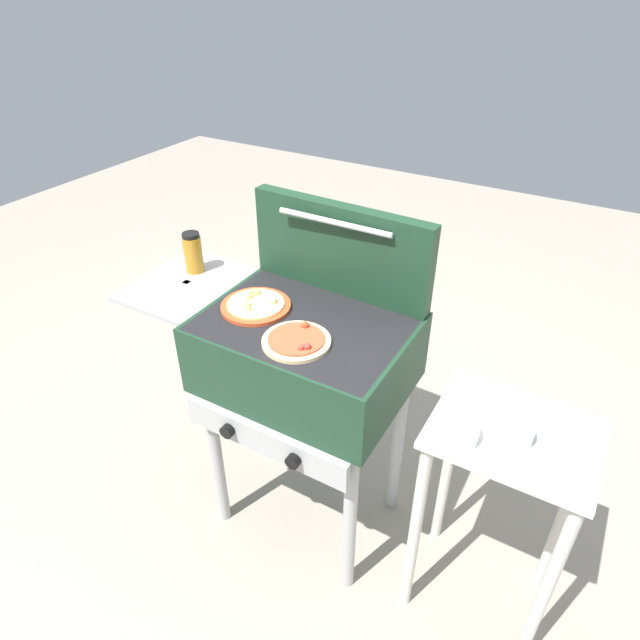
{
  "coord_description": "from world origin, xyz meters",
  "views": [
    {
      "loc": [
        0.73,
        -1.18,
        1.82
      ],
      "look_at": [
        0.05,
        0.0,
        0.92
      ],
      "focal_mm": 30.64,
      "sensor_mm": 36.0,
      "label": 1
    }
  ],
  "objects_px": {
    "prep_table": "(501,485)",
    "topping_bowl_far": "(513,433)",
    "topping_bowl_near": "(456,432)",
    "sauce_jar": "(193,253)",
    "pizza_cheese": "(256,305)",
    "grill": "(302,358)",
    "pizza_pepperoni": "(297,341)"
  },
  "relations": [
    {
      "from": "grill",
      "to": "pizza_cheese",
      "type": "distance_m",
      "value": 0.22
    },
    {
      "from": "prep_table",
      "to": "topping_bowl_near",
      "type": "relative_size",
      "value": 6.55
    },
    {
      "from": "sauce_jar",
      "to": "pizza_pepperoni",
      "type": "bearing_deg",
      "value": -19.2
    },
    {
      "from": "pizza_cheese",
      "to": "topping_bowl_far",
      "type": "bearing_deg",
      "value": -1.55
    },
    {
      "from": "grill",
      "to": "prep_table",
      "type": "relative_size",
      "value": 1.25
    },
    {
      "from": "topping_bowl_far",
      "to": "topping_bowl_near",
      "type": "bearing_deg",
      "value": -150.89
    },
    {
      "from": "sauce_jar",
      "to": "grill",
      "type": "bearing_deg",
      "value": -9.48
    },
    {
      "from": "pizza_cheese",
      "to": "grill",
      "type": "bearing_deg",
      "value": 3.44
    },
    {
      "from": "topping_bowl_near",
      "to": "grill",
      "type": "bearing_deg",
      "value": 168.96
    },
    {
      "from": "pizza_cheese",
      "to": "prep_table",
      "type": "relative_size",
      "value": 0.29
    },
    {
      "from": "pizza_pepperoni",
      "to": "sauce_jar",
      "type": "xyz_separation_m",
      "value": [
        -0.54,
        0.19,
        0.06
      ]
    },
    {
      "from": "grill",
      "to": "pizza_cheese",
      "type": "relative_size",
      "value": 4.32
    },
    {
      "from": "grill",
      "to": "sauce_jar",
      "type": "height_order",
      "value": "sauce_jar"
    },
    {
      "from": "prep_table",
      "to": "topping_bowl_far",
      "type": "distance_m",
      "value": 0.24
    },
    {
      "from": "sauce_jar",
      "to": "topping_bowl_far",
      "type": "height_order",
      "value": "sauce_jar"
    },
    {
      "from": "topping_bowl_near",
      "to": "pizza_cheese",
      "type": "bearing_deg",
      "value": 172.26
    },
    {
      "from": "pizza_pepperoni",
      "to": "topping_bowl_far",
      "type": "bearing_deg",
      "value": 6.9
    },
    {
      "from": "prep_table",
      "to": "grill",
      "type": "bearing_deg",
      "value": -179.63
    },
    {
      "from": "pizza_pepperoni",
      "to": "topping_bowl_near",
      "type": "distance_m",
      "value": 0.5
    },
    {
      "from": "pizza_cheese",
      "to": "topping_bowl_near",
      "type": "distance_m",
      "value": 0.72
    },
    {
      "from": "topping_bowl_far",
      "to": "sauce_jar",
      "type": "bearing_deg",
      "value": 174.38
    },
    {
      "from": "grill",
      "to": "topping_bowl_far",
      "type": "xyz_separation_m",
      "value": [
        0.67,
        -0.03,
        0.03
      ]
    },
    {
      "from": "prep_table",
      "to": "pizza_pepperoni",
      "type": "bearing_deg",
      "value": -169.83
    },
    {
      "from": "sauce_jar",
      "to": "prep_table",
      "type": "height_order",
      "value": "sauce_jar"
    },
    {
      "from": "pizza_cheese",
      "to": "prep_table",
      "type": "bearing_deg",
      "value": 0.97
    },
    {
      "from": "pizza_pepperoni",
      "to": "pizza_cheese",
      "type": "height_order",
      "value": "pizza_cheese"
    },
    {
      "from": "topping_bowl_near",
      "to": "prep_table",
      "type": "bearing_deg",
      "value": 39.31
    },
    {
      "from": "topping_bowl_far",
      "to": "prep_table",
      "type": "bearing_deg",
      "value": 85.37
    },
    {
      "from": "topping_bowl_near",
      "to": "topping_bowl_far",
      "type": "xyz_separation_m",
      "value": [
        0.13,
        0.07,
        -0.0
      ]
    },
    {
      "from": "pizza_cheese",
      "to": "topping_bowl_far",
      "type": "relative_size",
      "value": 2.16
    },
    {
      "from": "grill",
      "to": "topping_bowl_far",
      "type": "bearing_deg",
      "value": -2.76
    },
    {
      "from": "pizza_pepperoni",
      "to": "pizza_cheese",
      "type": "xyz_separation_m",
      "value": [
        -0.21,
        0.1,
        0.0
      ]
    }
  ]
}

